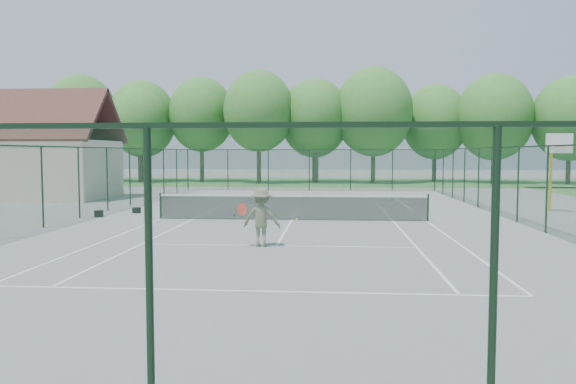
{
  "coord_description": "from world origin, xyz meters",
  "views": [
    {
      "loc": [
        1.62,
        -22.83,
        2.76
      ],
      "look_at": [
        0.0,
        -2.0,
        1.3
      ],
      "focal_mm": 35.0,
      "sensor_mm": 36.0,
      "label": 1
    }
  ],
  "objects_px": {
    "tennis_net": "(292,206)",
    "tennis_player": "(261,217)",
    "basketball_goal": "(555,157)",
    "sports_bag_a": "(99,214)"
  },
  "relations": [
    {
      "from": "tennis_net",
      "to": "sports_bag_a",
      "type": "xyz_separation_m",
      "value": [
        -8.36,
        0.46,
        -0.43
      ]
    },
    {
      "from": "tennis_net",
      "to": "tennis_player",
      "type": "height_order",
      "value": "tennis_player"
    },
    {
      "from": "tennis_player",
      "to": "basketball_goal",
      "type": "bearing_deg",
      "value": 40.67
    },
    {
      "from": "basketball_goal",
      "to": "sports_bag_a",
      "type": "xyz_separation_m",
      "value": [
        -20.36,
        -3.7,
        -2.42
      ]
    },
    {
      "from": "tennis_net",
      "to": "basketball_goal",
      "type": "distance_m",
      "value": 12.85
    },
    {
      "from": "tennis_net",
      "to": "sports_bag_a",
      "type": "height_order",
      "value": "tennis_net"
    },
    {
      "from": "tennis_player",
      "to": "sports_bag_a",
      "type": "bearing_deg",
      "value": 138.63
    },
    {
      "from": "tennis_net",
      "to": "basketball_goal",
      "type": "bearing_deg",
      "value": 19.11
    },
    {
      "from": "sports_bag_a",
      "to": "tennis_player",
      "type": "height_order",
      "value": "tennis_player"
    },
    {
      "from": "tennis_net",
      "to": "basketball_goal",
      "type": "height_order",
      "value": "basketball_goal"
    }
  ]
}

